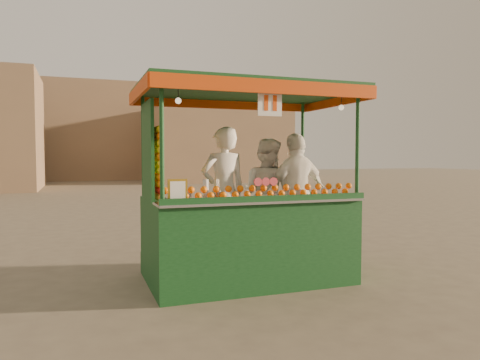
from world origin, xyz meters
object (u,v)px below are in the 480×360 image
object	(u,v)px
vendor_middle	(267,195)
vendor_right	(297,193)
vendor_left	(224,191)
juice_cart	(243,219)

from	to	relation	value
vendor_middle	vendor_right	world-z (taller)	vendor_right
vendor_left	vendor_right	distance (m)	1.10
juice_cart	vendor_left	bearing A→B (deg)	117.20
vendor_middle	vendor_left	bearing A→B (deg)	57.25
juice_cart	vendor_middle	world-z (taller)	juice_cart
juice_cart	vendor_right	bearing A→B (deg)	11.63
vendor_left	vendor_middle	bearing A→B (deg)	-179.63
vendor_middle	vendor_right	xyz separation A→B (m)	(0.39, -0.22, 0.04)
juice_cart	vendor_right	xyz separation A→B (m)	(0.91, 0.19, 0.32)
vendor_right	juice_cart	bearing A→B (deg)	0.66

